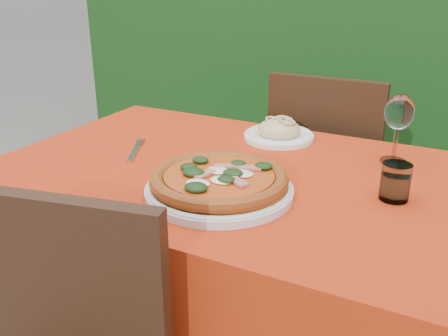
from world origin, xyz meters
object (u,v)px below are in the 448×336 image
at_px(pasta_plate, 279,132).
at_px(wine_glass, 399,115).
at_px(pizza_plate, 219,183).
at_px(water_glass, 395,184).
at_px(fork, 134,152).
at_px(chair_far, 327,174).

xyz_separation_m(pasta_plate, wine_glass, (0.36, -0.04, 0.11)).
relative_size(pizza_plate, pasta_plate, 1.64).
height_order(pizza_plate, wine_glass, wine_glass).
distance_m(pizza_plate, wine_glass, 0.55).
distance_m(water_glass, fork, 0.74).
xyz_separation_m(pizza_plate, fork, (-0.36, 0.14, -0.03)).
bearing_deg(pasta_plate, wine_glass, -6.78).
bearing_deg(pizza_plate, fork, 158.60).
relative_size(chair_far, fork, 4.22).
bearing_deg(fork, pasta_plate, 17.83).
relative_size(pasta_plate, fork, 1.04).
relative_size(chair_far, water_glass, 10.11).
bearing_deg(fork, chair_far, 31.06).
bearing_deg(pizza_plate, pasta_plate, 93.65).
xyz_separation_m(pasta_plate, fork, (-0.33, -0.32, -0.02)).
bearing_deg(water_glass, pizza_plate, -156.22).
distance_m(pizza_plate, water_glass, 0.42).
bearing_deg(fork, pizza_plate, -47.74).
xyz_separation_m(chair_far, pizza_plate, (-0.05, -0.79, 0.26)).
distance_m(pasta_plate, water_glass, 0.51).
distance_m(chair_far, pasta_plate, 0.42).
relative_size(pizza_plate, water_glass, 4.08).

